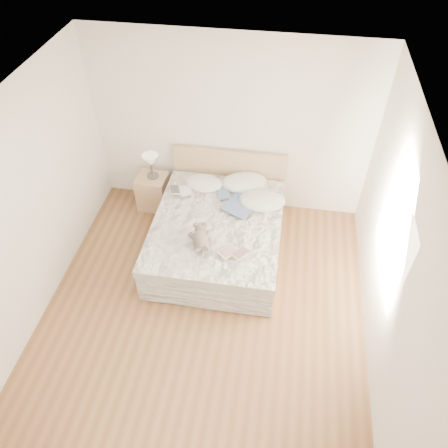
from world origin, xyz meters
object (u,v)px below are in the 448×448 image
(nightstand, at_px, (153,192))
(table_lamp, at_px, (151,161))
(photo_book, at_px, (180,190))
(childrens_book, at_px, (234,253))
(bed, at_px, (218,232))
(teddy_bear, at_px, (200,243))

(nightstand, height_order, table_lamp, table_lamp)
(photo_book, xyz_separation_m, childrens_book, (0.94, -1.07, 0.00))
(bed, relative_size, photo_book, 6.34)
(table_lamp, relative_size, teddy_bear, 1.07)
(nightstand, bearing_deg, bed, -32.73)
(bed, distance_m, teddy_bear, 0.67)
(bed, xyz_separation_m, childrens_book, (0.31, -0.63, 0.32))
(childrens_book, bearing_deg, table_lamp, 172.02)
(bed, height_order, childrens_book, bed)
(photo_book, xyz_separation_m, teddy_bear, (0.49, -0.99, 0.02))
(table_lamp, height_order, childrens_book, table_lamp)
(bed, height_order, teddy_bear, bed)
(photo_book, bearing_deg, childrens_book, -69.61)
(bed, bearing_deg, teddy_bear, -103.32)
(table_lamp, bearing_deg, photo_book, -33.79)
(childrens_book, bearing_deg, nightstand, 173.06)
(bed, distance_m, table_lamp, 1.48)
(table_lamp, xyz_separation_m, photo_book, (0.51, -0.34, -0.21))
(table_lamp, height_order, teddy_bear, table_lamp)
(photo_book, height_order, teddy_bear, teddy_bear)
(childrens_book, bearing_deg, bed, 152.45)
(nightstand, distance_m, photo_book, 0.71)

